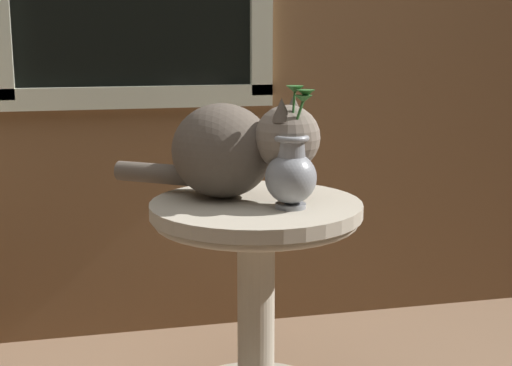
{
  "coord_description": "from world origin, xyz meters",
  "views": [
    {
      "loc": [
        -0.15,
        -1.52,
        1.01
      ],
      "look_at": [
        0.26,
        0.26,
        0.63
      ],
      "focal_mm": 51.28,
      "sensor_mm": 36.0,
      "label": 1
    }
  ],
  "objects": [
    {
      "name": "wicker_side_table",
      "position": [
        0.26,
        0.26,
        0.39
      ],
      "size": [
        0.55,
        0.55,
        0.58
      ],
      "color": "#B2A893",
      "rests_on": "ground_plane"
    },
    {
      "name": "pewter_vase_with_ivy",
      "position": [
        0.33,
        0.18,
        0.68
      ],
      "size": [
        0.13,
        0.13,
        0.3
      ],
      "color": "gray",
      "rests_on": "wicker_side_table"
    },
    {
      "name": "cat",
      "position": [
        0.22,
        0.32,
        0.71
      ],
      "size": [
        0.51,
        0.38,
        0.27
      ],
      "color": "brown",
      "rests_on": "wicker_side_table"
    }
  ]
}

